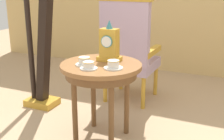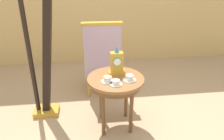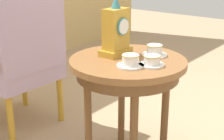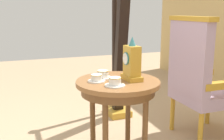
{
  "view_description": "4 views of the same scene",
  "coord_description": "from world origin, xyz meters",
  "px_view_note": "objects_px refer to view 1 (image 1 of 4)",
  "views": [
    {
      "loc": [
        0.96,
        -1.97,
        1.3
      ],
      "look_at": [
        0.01,
        0.15,
        0.59
      ],
      "focal_mm": 47.5,
      "sensor_mm": 36.0,
      "label": 1
    },
    {
      "loc": [
        -0.36,
        -2.13,
        1.77
      ],
      "look_at": [
        -0.08,
        0.19,
        0.7
      ],
      "focal_mm": 34.96,
      "sensor_mm": 36.0,
      "label": 2
    },
    {
      "loc": [
        -1.5,
        -0.97,
        1.21
      ],
      "look_at": [
        -0.05,
        0.17,
        0.57
      ],
      "focal_mm": 53.86,
      "sensor_mm": 36.0,
      "label": 3
    },
    {
      "loc": [
        1.83,
        -0.7,
        1.19
      ],
      "look_at": [
        -0.14,
        0.05,
        0.72
      ],
      "focal_mm": 43.48,
      "sensor_mm": 36.0,
      "label": 4
    }
  ],
  "objects_px": {
    "teacup_left": "(84,62)",
    "teacup_right": "(89,66)",
    "mantel_clock": "(109,45)",
    "side_table": "(101,74)",
    "armchair": "(128,49)",
    "teacup_center": "(113,65)",
    "harp": "(40,39)"
  },
  "relations": [
    {
      "from": "teacup_right",
      "to": "side_table",
      "type": "bearing_deg",
      "value": 83.11
    },
    {
      "from": "teacup_left",
      "to": "teacup_right",
      "type": "bearing_deg",
      "value": -44.11
    },
    {
      "from": "teacup_center",
      "to": "side_table",
      "type": "bearing_deg",
      "value": 150.38
    },
    {
      "from": "teacup_center",
      "to": "mantel_clock",
      "type": "bearing_deg",
      "value": 122.74
    },
    {
      "from": "teacup_left",
      "to": "mantel_clock",
      "type": "relative_size",
      "value": 0.42
    },
    {
      "from": "teacup_right",
      "to": "harp",
      "type": "bearing_deg",
      "value": 148.04
    },
    {
      "from": "mantel_clock",
      "to": "armchair",
      "type": "distance_m",
      "value": 0.77
    },
    {
      "from": "teacup_center",
      "to": "teacup_right",
      "type": "bearing_deg",
      "value": -152.47
    },
    {
      "from": "mantel_clock",
      "to": "armchair",
      "type": "xyz_separation_m",
      "value": [
        -0.11,
        0.73,
        -0.2
      ]
    },
    {
      "from": "teacup_center",
      "to": "mantel_clock",
      "type": "xyz_separation_m",
      "value": [
        -0.12,
        0.19,
        0.11
      ]
    },
    {
      "from": "teacup_right",
      "to": "teacup_center",
      "type": "distance_m",
      "value": 0.19
    },
    {
      "from": "teacup_left",
      "to": "armchair",
      "type": "distance_m",
      "value": 0.93
    },
    {
      "from": "side_table",
      "to": "teacup_right",
      "type": "relative_size",
      "value": 4.95
    },
    {
      "from": "teacup_center",
      "to": "harp",
      "type": "height_order",
      "value": "harp"
    },
    {
      "from": "teacup_right",
      "to": "teacup_center",
      "type": "relative_size",
      "value": 0.91
    },
    {
      "from": "side_table",
      "to": "harp",
      "type": "bearing_deg",
      "value": 157.5
    },
    {
      "from": "mantel_clock",
      "to": "teacup_left",
      "type": "bearing_deg",
      "value": -123.21
    },
    {
      "from": "teacup_left",
      "to": "harp",
      "type": "xyz_separation_m",
      "value": [
        -0.76,
        0.44,
        0.04
      ]
    },
    {
      "from": "teacup_left",
      "to": "harp",
      "type": "distance_m",
      "value": 0.88
    },
    {
      "from": "side_table",
      "to": "armchair",
      "type": "relative_size",
      "value": 0.58
    },
    {
      "from": "teacup_center",
      "to": "armchair",
      "type": "height_order",
      "value": "armchair"
    },
    {
      "from": "teacup_left",
      "to": "teacup_right",
      "type": "height_order",
      "value": "teacup_left"
    },
    {
      "from": "side_table",
      "to": "mantel_clock",
      "type": "xyz_separation_m",
      "value": [
        0.02,
        0.1,
        0.22
      ]
    },
    {
      "from": "side_table",
      "to": "teacup_right",
      "type": "bearing_deg",
      "value": -96.89
    },
    {
      "from": "teacup_right",
      "to": "armchair",
      "type": "relative_size",
      "value": 0.12
    },
    {
      "from": "teacup_right",
      "to": "harp",
      "type": "relative_size",
      "value": 0.07
    },
    {
      "from": "armchair",
      "to": "harp",
      "type": "height_order",
      "value": "harp"
    },
    {
      "from": "teacup_left",
      "to": "teacup_center",
      "type": "xyz_separation_m",
      "value": [
        0.25,
        0.01,
        -0.0
      ]
    },
    {
      "from": "harp",
      "to": "teacup_right",
      "type": "bearing_deg",
      "value": -31.96
    },
    {
      "from": "side_table",
      "to": "mantel_clock",
      "type": "distance_m",
      "value": 0.24
    },
    {
      "from": "teacup_center",
      "to": "harp",
      "type": "relative_size",
      "value": 0.08
    },
    {
      "from": "teacup_left",
      "to": "teacup_right",
      "type": "distance_m",
      "value": 0.11
    }
  ]
}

